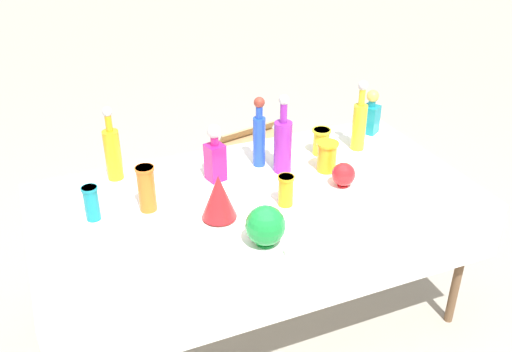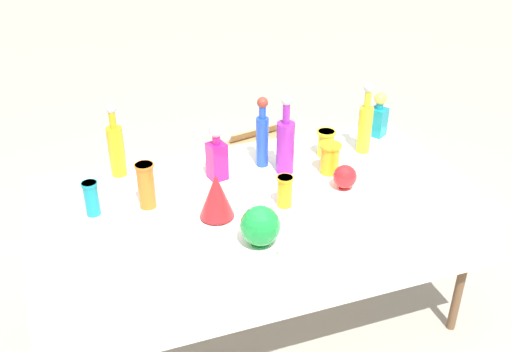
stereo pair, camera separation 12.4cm
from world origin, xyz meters
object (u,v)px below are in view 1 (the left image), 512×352
Objects in this scene: slender_vase_2 at (286,189)px; cardboard_box_behind_left at (252,163)px; slender_vase_0 at (146,187)px; tall_bottle_0 at (259,135)px; round_bowl_1 at (344,174)px; slender_vase_3 at (91,202)px; square_decanter_1 at (215,156)px; tall_bottle_3 at (113,151)px; square_decanter_0 at (371,114)px; fluted_vase_0 at (219,197)px; slender_vase_1 at (327,155)px; tall_bottle_2 at (360,122)px; tall_bottle_1 at (283,143)px; slender_vase_4 at (321,141)px; round_bowl_0 at (265,226)px.

slender_vase_2 is 1.64m from cardboard_box_behind_left.
cardboard_box_behind_left is (1.01, 1.23, -0.70)m from slender_vase_0.
round_bowl_1 is at bearing -50.84° from tall_bottle_0.
slender_vase_3 is 1.87m from cardboard_box_behind_left.
square_decanter_1 is 0.63m from slender_vase_3.
slender_vase_0 is at bearing -4.41° from slender_vase_3.
tall_bottle_0 reaches higher than slender_vase_2.
square_decanter_0 is (1.45, -0.03, -0.03)m from tall_bottle_3.
fluted_vase_0 is (0.27, -0.19, -0.00)m from slender_vase_0.
slender_vase_1 is 1.16m from slender_vase_3.
slender_vase_0 is at bearing -129.42° from cardboard_box_behind_left.
tall_bottle_2 is 1.20m from slender_vase_0.
round_bowl_1 is at bearing -50.79° from tall_bottle_1.
tall_bottle_1 is 0.53m from fluted_vase_0.
square_decanter_1 is at bearing -170.24° from square_decanter_0.
slender_vase_3 reaches higher than slender_vase_4.
round_bowl_1 is (0.54, -0.30, -0.07)m from square_decanter_1.
slender_vase_1 is at bearing 89.41° from round_bowl_1.
slender_vase_2 is 0.86m from slender_vase_3.
slender_vase_0 is 0.92m from slender_vase_1.
tall_bottle_2 reaches higher than slender_vase_0.
square_decanter_1 is at bearing -120.48° from cardboard_box_behind_left.
square_decanter_1 is at bearing -176.01° from slender_vase_4.
slender_vase_4 is (1.06, -0.16, -0.07)m from tall_bottle_3.
tall_bottle_3 is 0.92m from round_bowl_0.
slender_vase_0 is 0.24m from slender_vase_3.
slender_vase_4 is at bearing -161.60° from square_decanter_0.
tall_bottle_1 reaches higher than slender_vase_2.
square_decanter_0 is 1.48× the size of round_bowl_0.
tall_bottle_1 is 3.36× the size of round_bowl_1.
cardboard_box_behind_left is (-0.35, 0.92, -0.70)m from square_decanter_0.
slender_vase_0 is at bearing -179.36° from slender_vase_1.
slender_vase_4 reaches higher than round_bowl_1.
tall_bottle_0 is 0.36m from slender_vase_4.
slender_vase_0 is 0.62m from slender_vase_2.
tall_bottle_3 is at bearing 178.74° from square_decanter_0.
slender_vase_1 is 0.27× the size of cardboard_box_behind_left.
cardboard_box_behind_left is at bearing 75.10° from tall_bottle_1.
slender_vase_0 reaches higher than cardboard_box_behind_left.
tall_bottle_2 is 2.24× the size of round_bowl_0.
slender_vase_1 is at bearing -21.86° from tall_bottle_1.
square_decanter_0 is 1.63m from slender_vase_3.
round_bowl_0 is (0.11, -0.25, -0.02)m from fluted_vase_0.
tall_bottle_0 is 0.26m from square_decanter_1.
fluted_vase_0 reaches higher than cardboard_box_behind_left.
cardboard_box_behind_left is (0.74, 1.43, -0.70)m from fluted_vase_0.
square_decanter_1 reaches higher than slender_vase_3.
tall_bottle_2 reaches higher than slender_vase_1.
cardboard_box_behind_left is (1.25, 1.21, -0.67)m from slender_vase_3.
round_bowl_0 is (-0.54, -0.45, 0.01)m from slender_vase_1.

